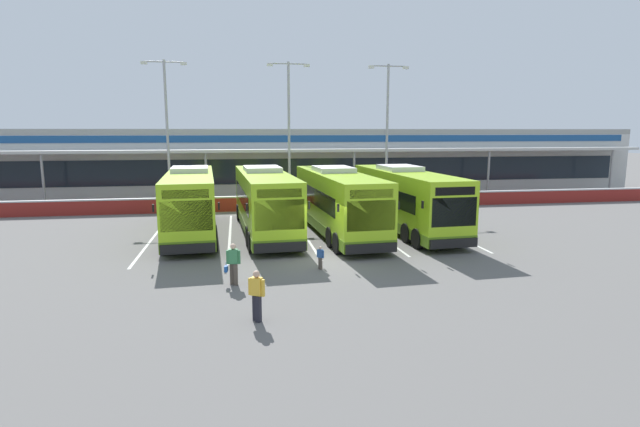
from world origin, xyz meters
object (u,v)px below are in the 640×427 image
Objects in this scene: lamp_post_east at (387,125)px; coach_bus_centre at (337,203)px; pedestrian_child at (320,257)px; coach_bus_right_centre at (405,200)px; pedestrian_with_handbag at (233,263)px; lamp_post_centre at (289,125)px; pedestrian_in_dark_coat at (257,294)px; coach_bus_leftmost at (191,203)px; coach_bus_left_centre at (265,202)px; lamp_post_west at (167,125)px.

coach_bus_centre is at bearing -119.39° from lamp_post_east.
pedestrian_child is 21.09m from lamp_post_east.
coach_bus_right_centre reaches higher than pedestrian_with_handbag.
lamp_post_centre is (0.63, 18.35, 5.75)m from pedestrian_child.
pedestrian_with_handbag is 1.00× the size of pedestrian_in_dark_coat.
lamp_post_centre reaches higher than pedestrian_with_handbag.
coach_bus_centre is 10.59m from pedestrian_with_handbag.
coach_bus_leftmost reaches higher than pedestrian_child.
coach_bus_left_centre is 9.87m from pedestrian_with_handbag.
lamp_post_west is 17.02m from lamp_post_east.
coach_bus_left_centre is at bearing -5.61° from coach_bus_leftmost.
pedestrian_with_handbag is 0.15× the size of lamp_post_east.
coach_bus_centre is at bearing 67.98° from pedestrian_in_dark_coat.
coach_bus_right_centre is 19.17m from lamp_post_west.
pedestrian_child is 21.42m from lamp_post_west.
pedestrian_with_handbag is (-5.86, -8.78, -0.93)m from coach_bus_centre.
coach_bus_leftmost and coach_bus_left_centre have the same top height.
coach_bus_leftmost is 1.00× the size of coach_bus_right_centre.
lamp_post_centre is at bearing -2.76° from lamp_post_west.
lamp_post_west reaches higher than coach_bus_left_centre.
lamp_post_east is at bearing 65.21° from pedestrian_child.
coach_bus_centre is 7.58× the size of pedestrian_in_dark_coat.
coach_bus_leftmost is 10.53m from pedestrian_child.
coach_bus_leftmost is at bearing 175.55° from coach_bus_right_centre.
coach_bus_left_centre is 1.00× the size of coach_bus_centre.
coach_bus_left_centre is at bearing -103.78° from lamp_post_centre.
lamp_post_west is at bearing 114.34° from pedestrian_child.
lamp_post_east is at bearing 64.41° from pedestrian_in_dark_coat.
lamp_post_west reaches higher than coach_bus_right_centre.
pedestrian_in_dark_coat is at bearing -115.59° from lamp_post_east.
coach_bus_right_centre is 13.03m from lamp_post_centre.
coach_bus_centre is at bearing -81.97° from lamp_post_centre.
pedestrian_child is at bearing -76.87° from coach_bus_left_centre.
pedestrian_with_handbag is 3.93m from pedestrian_in_dark_coat.
coach_bus_leftmost is at bearing 174.39° from coach_bus_left_centre.
coach_bus_left_centre is 1.12× the size of lamp_post_west.
pedestrian_with_handbag is at bearing -156.89° from pedestrian_child.
coach_bus_left_centre reaches higher than pedestrian_with_handbag.
pedestrian_child is at bearing 61.76° from pedestrian_in_dark_coat.
coach_bus_right_centre is at bearing 49.93° from pedestrian_child.
pedestrian_with_handbag is at bearing -137.70° from coach_bus_right_centre.
coach_bus_right_centre is 1.12× the size of lamp_post_centre.
coach_bus_leftmost is 7.58× the size of pedestrian_with_handbag.
lamp_post_east is (6.31, 11.21, 4.50)m from coach_bus_centre.
coach_bus_leftmost and coach_bus_centre have the same top height.
coach_bus_leftmost is 1.12× the size of lamp_post_centre.
coach_bus_centre is 12.12m from lamp_post_centre.
pedestrian_child is (2.91, 5.42, -0.33)m from pedestrian_in_dark_coat.
coach_bus_leftmost is 1.12× the size of lamp_post_east.
coach_bus_right_centre reaches higher than pedestrian_in_dark_coat.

